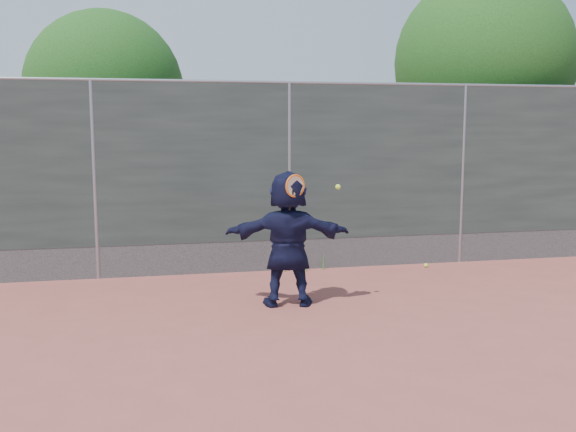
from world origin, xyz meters
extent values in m
plane|color=#9E4C42|center=(0.00, 0.00, 0.00)|extent=(80.00, 80.00, 0.00)
imported|color=#121533|center=(-0.45, 1.47, 0.88)|extent=(1.69, 0.75, 1.76)
sphere|color=#CFF937|center=(2.26, 3.20, 0.03)|extent=(0.07, 0.07, 0.07)
cube|color=#38423D|center=(0.00, 3.50, 1.75)|extent=(20.00, 0.04, 2.50)
cube|color=slate|center=(0.00, 3.50, 0.25)|extent=(20.00, 0.03, 0.50)
cylinder|color=gray|center=(0.00, 3.50, 3.00)|extent=(20.00, 0.05, 0.05)
cylinder|color=gray|center=(-3.00, 3.50, 1.50)|extent=(0.06, 0.06, 3.00)
cylinder|color=gray|center=(0.00, 3.50, 1.50)|extent=(0.06, 0.06, 3.00)
cylinder|color=gray|center=(3.00, 3.50, 1.50)|extent=(0.06, 0.06, 3.00)
torus|color=orange|center=(-0.40, 1.27, 1.58)|extent=(0.28, 0.14, 0.29)
cylinder|color=beige|center=(-0.40, 1.27, 1.58)|extent=(0.23, 0.11, 0.25)
cylinder|color=black|center=(-0.45, 1.29, 1.38)|extent=(0.08, 0.13, 0.33)
sphere|color=#CFF937|center=(0.17, 1.33, 1.55)|extent=(0.07, 0.07, 0.07)
cylinder|color=#382314|center=(4.50, 5.70, 1.30)|extent=(0.28, 0.28, 2.60)
sphere|color=#23561C|center=(4.50, 5.70, 3.59)|extent=(3.60, 3.60, 3.60)
sphere|color=#23561C|center=(5.22, 5.90, 3.23)|extent=(2.52, 2.52, 2.52)
cylinder|color=#382314|center=(-3.00, 6.50, 1.10)|extent=(0.28, 0.28, 2.20)
sphere|color=#23561C|center=(-3.00, 6.50, 3.03)|extent=(3.00, 3.00, 3.00)
sphere|color=#23561C|center=(-2.40, 6.70, 2.73)|extent=(2.10, 2.10, 2.10)
cone|color=#387226|center=(0.25, 3.38, 0.13)|extent=(0.03, 0.03, 0.26)
cone|color=#387226|center=(0.55, 3.40, 0.15)|extent=(0.03, 0.03, 0.30)
cone|color=#387226|center=(-0.10, 3.36, 0.11)|extent=(0.03, 0.03, 0.22)
camera|label=1|loc=(-2.12, -6.52, 2.31)|focal=40.00mm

